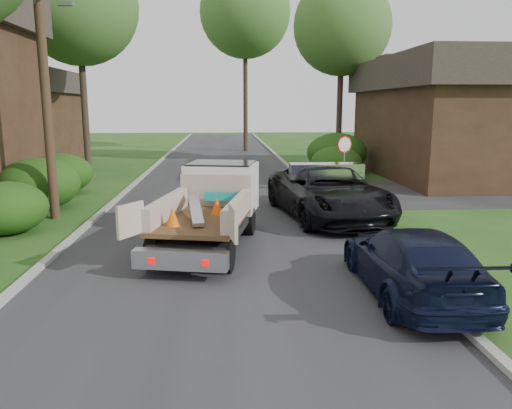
{
  "coord_description": "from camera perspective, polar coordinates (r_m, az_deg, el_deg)",
  "views": [
    {
      "loc": [
        0.13,
        -11.66,
        3.67
      ],
      "look_at": [
        0.95,
        0.84,
        1.2
      ],
      "focal_mm": 35.0,
      "sensor_mm": 36.0,
      "label": 1
    }
  ],
  "objects": [
    {
      "name": "side_street",
      "position": [
        24.11,
        25.81,
        1.3
      ],
      "size": [
        16.0,
        7.0,
        0.02
      ],
      "primitive_type": "cube",
      "color": "#28282B",
      "rests_on": "ground"
    },
    {
      "name": "road",
      "position": [
        21.97,
        -4.04,
        1.53
      ],
      "size": [
        8.0,
        90.0,
        0.02
      ],
      "primitive_type": "cube",
      "color": "#28282B",
      "rests_on": "ground"
    },
    {
      "name": "curb_left",
      "position": [
        22.36,
        -14.61,
        1.51
      ],
      "size": [
        0.2,
        90.0,
        0.12
      ],
      "primitive_type": "cube",
      "color": "#9E9E99",
      "rests_on": "ground"
    },
    {
      "name": "hedge_left_b",
      "position": [
        19.52,
        -23.58,
        2.17
      ],
      "size": [
        2.86,
        2.86,
        1.87
      ],
      "primitive_type": "ellipsoid",
      "color": "#1B4810",
      "rests_on": "ground"
    },
    {
      "name": "navy_suv",
      "position": [
        10.31,
        17.39,
        -6.26
      ],
      "size": [
        1.95,
        4.67,
        1.35
      ],
      "primitive_type": "imported",
      "rotation": [
        0.0,
        0.0,
        3.13
      ],
      "color": "black",
      "rests_on": "ground"
    },
    {
      "name": "tree_right_far",
      "position": [
        32.86,
        9.81,
        19.43
      ],
      "size": [
        6.0,
        6.0,
        11.5
      ],
      "color": "#2D2119",
      "rests_on": "ground"
    },
    {
      "name": "hedge_left_a",
      "position": [
        16.23,
        -26.63,
        -0.35
      ],
      "size": [
        2.34,
        2.34,
        1.53
      ],
      "primitive_type": "ellipsoid",
      "color": "#1B4810",
      "rests_on": "ground"
    },
    {
      "name": "ground",
      "position": [
        12.22,
        -4.2,
        -6.35
      ],
      "size": [
        120.0,
        120.0,
        0.0
      ],
      "primitive_type": "plane",
      "color": "#1F4A15",
      "rests_on": "ground"
    },
    {
      "name": "hedge_left_c",
      "position": [
        22.91,
        -21.36,
        3.33
      ],
      "size": [
        2.6,
        2.6,
        1.7
      ],
      "primitive_type": "ellipsoid",
      "color": "#1B4810",
      "rests_on": "ground"
    },
    {
      "name": "house_left_far",
      "position": [
        36.32,
        -26.15,
        9.07
      ],
      "size": [
        7.56,
        7.56,
        6.0
      ],
      "color": "#332014",
      "rests_on": "ground"
    },
    {
      "name": "house_right",
      "position": [
        28.71,
        23.2,
        9.26
      ],
      "size": [
        9.72,
        12.96,
        6.2
      ],
      "rotation": [
        0.0,
        0.0,
        1.57
      ],
      "color": "#332014",
      "rests_on": "ground"
    },
    {
      "name": "tree_left_far",
      "position": [
        30.13,
        -19.68,
        20.7
      ],
      "size": [
        6.4,
        6.4,
        12.2
      ],
      "color": "#2D2119",
      "rests_on": "ground"
    },
    {
      "name": "utility_pole",
      "position": [
        17.62,
        -23.15,
        15.19
      ],
      "size": [
        2.42,
        1.25,
        10.0
      ],
      "color": "#382619",
      "rests_on": "ground"
    },
    {
      "name": "tree_center_far",
      "position": [
        42.34,
        -1.25,
        21.11
      ],
      "size": [
        7.2,
        7.2,
        14.6
      ],
      "color": "#2D2119",
      "rests_on": "ground"
    },
    {
      "name": "curb_right",
      "position": [
        22.32,
        6.55,
        1.78
      ],
      "size": [
        0.2,
        90.0,
        0.12
      ],
      "primitive_type": "cube",
      "color": "#9E9E99",
      "rests_on": "ground"
    },
    {
      "name": "flatbed_truck",
      "position": [
        13.74,
        -4.76,
        0.45
      ],
      "size": [
        3.31,
        5.79,
        2.07
      ],
      "rotation": [
        0.0,
        0.0,
        -0.2
      ],
      "color": "black",
      "rests_on": "ground"
    },
    {
      "name": "hedge_right_a",
      "position": [
        25.46,
        9.17,
        4.66
      ],
      "size": [
        2.6,
        2.6,
        1.7
      ],
      "primitive_type": "ellipsoid",
      "color": "#1B4810",
      "rests_on": "ground"
    },
    {
      "name": "hedge_right_b",
      "position": [
        28.5,
        9.23,
        5.86
      ],
      "size": [
        3.38,
        3.38,
        2.21
      ],
      "primitive_type": "ellipsoid",
      "color": "#1B4810",
      "rests_on": "ground"
    },
    {
      "name": "black_pickup",
      "position": [
        16.76,
        8.26,
        1.43
      ],
      "size": [
        3.75,
        6.6,
        1.74
      ],
      "primitive_type": "imported",
      "rotation": [
        0.0,
        0.0,
        0.14
      ],
      "color": "black",
      "rests_on": "ground"
    },
    {
      "name": "stop_sign",
      "position": [
        21.36,
        10.05,
        5.91
      ],
      "size": [
        0.71,
        0.32,
        2.48
      ],
      "color": "slate",
      "rests_on": "ground"
    }
  ]
}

